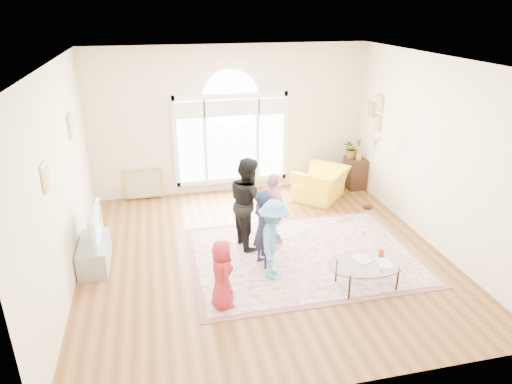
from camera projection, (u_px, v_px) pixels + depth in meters
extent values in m
plane|color=#573418|center=(263.00, 254.00, 7.78)|extent=(6.00, 6.00, 0.00)
plane|color=beige|center=(231.00, 121.00, 9.86)|extent=(6.00, 0.00, 6.00)
plane|color=beige|center=(336.00, 266.00, 4.46)|extent=(6.00, 0.00, 6.00)
plane|color=beige|center=(61.00, 181.00, 6.55)|extent=(0.00, 6.00, 6.00)
plane|color=beige|center=(434.00, 153.00, 7.77)|extent=(0.00, 6.00, 6.00)
plane|color=white|center=(264.00, 61.00, 6.54)|extent=(6.00, 6.00, 0.00)
cube|color=white|center=(232.00, 180.00, 10.35)|extent=(2.50, 0.08, 0.10)
cube|color=white|center=(231.00, 96.00, 9.61)|extent=(2.50, 0.08, 0.10)
cube|color=white|center=(175.00, 143.00, 9.73)|extent=(0.10, 0.08, 2.00)
cube|color=white|center=(285.00, 136.00, 10.23)|extent=(0.10, 0.08, 2.00)
cube|color=#C6E2FF|center=(191.00, 142.00, 9.80)|extent=(0.55, 0.02, 1.80)
cube|color=#C6E2FF|center=(271.00, 137.00, 10.16)|extent=(0.55, 0.02, 1.80)
cube|color=#C6E2FF|center=(232.00, 139.00, 9.98)|extent=(1.10, 0.02, 1.80)
cylinder|color=#C6E2FF|center=(231.00, 98.00, 9.63)|extent=(1.20, 0.02, 1.20)
cube|color=white|center=(205.00, 141.00, 9.85)|extent=(0.07, 0.04, 1.80)
cube|color=white|center=(258.00, 138.00, 10.09)|extent=(0.07, 0.04, 1.80)
cube|color=white|center=(189.00, 110.00, 9.45)|extent=(0.65, 0.12, 0.35)
cube|color=white|center=(232.00, 108.00, 9.63)|extent=(1.20, 0.12, 0.35)
cube|color=white|center=(272.00, 106.00, 9.81)|extent=(0.65, 0.12, 0.35)
cube|color=tan|center=(70.00, 125.00, 7.53)|extent=(0.03, 0.34, 0.40)
cube|color=#ADA38E|center=(71.00, 125.00, 7.54)|extent=(0.01, 0.28, 0.34)
cube|color=tan|center=(45.00, 177.00, 5.59)|extent=(0.03, 0.30, 0.36)
cube|color=#ADA38E|center=(47.00, 177.00, 5.60)|extent=(0.01, 0.24, 0.30)
cube|color=tan|center=(380.00, 103.00, 9.44)|extent=(0.03, 0.28, 0.34)
cube|color=#ADA38E|center=(379.00, 103.00, 9.44)|extent=(0.01, 0.22, 0.28)
cube|color=tan|center=(378.00, 123.00, 9.61)|extent=(0.03, 0.28, 0.34)
cube|color=#ADA38E|center=(377.00, 123.00, 9.60)|extent=(0.01, 0.22, 0.28)
cube|color=tan|center=(371.00, 109.00, 9.84)|extent=(0.03, 0.26, 0.32)
cube|color=#ADA38E|center=(371.00, 109.00, 9.83)|extent=(0.01, 0.20, 0.26)
cube|color=beige|center=(304.00, 256.00, 7.72)|extent=(3.60, 2.60, 0.02)
cube|color=#884E4F|center=(304.00, 256.00, 7.73)|extent=(3.80, 2.80, 0.01)
cube|color=gray|center=(94.00, 253.00, 7.41)|extent=(0.45, 1.00, 0.42)
imported|color=black|center=(90.00, 226.00, 7.22)|extent=(0.13, 0.99, 0.57)
cube|color=#65E7CC|center=(96.00, 225.00, 7.24)|extent=(0.02, 0.81, 0.46)
ellipsoid|color=silver|center=(368.00, 263.00, 6.75)|extent=(1.26, 0.84, 0.02)
cylinder|color=black|center=(382.00, 264.00, 7.12)|extent=(0.03, 0.03, 0.40)
cylinder|color=black|center=(336.00, 271.00, 6.93)|extent=(0.03, 0.03, 0.40)
cylinder|color=black|center=(397.00, 279.00, 6.73)|extent=(0.03, 0.03, 0.40)
cylinder|color=black|center=(349.00, 288.00, 6.54)|extent=(0.03, 0.03, 0.40)
imported|color=#B2A58C|center=(356.00, 262.00, 6.75)|extent=(0.31, 0.35, 0.03)
imported|color=#B2A58C|center=(378.00, 264.00, 6.69)|extent=(0.25, 0.32, 0.02)
cylinder|color=red|center=(381.00, 253.00, 6.89)|extent=(0.07, 0.07, 0.12)
imported|color=yellow|center=(321.00, 184.00, 9.85)|extent=(1.42, 1.43, 0.70)
cube|color=black|center=(355.00, 173.00, 10.47)|extent=(0.40, 0.50, 0.70)
cylinder|color=black|center=(368.00, 207.00, 9.54)|extent=(0.20, 0.20, 0.02)
cylinder|color=#C18C3F|center=(371.00, 178.00, 9.28)|extent=(0.02, 0.02, 1.35)
cone|color=#CCB284|center=(375.00, 143.00, 9.00)|extent=(0.24, 0.24, 0.22)
cylinder|color=white|center=(350.00, 172.00, 10.53)|extent=(0.20, 0.20, 0.70)
imported|color=#33722D|center=(352.00, 148.00, 10.31)|extent=(0.52, 0.49, 0.46)
cube|color=tan|center=(145.00, 199.00, 9.99)|extent=(0.80, 0.14, 0.62)
imported|color=maroon|center=(222.00, 274.00, 6.26)|extent=(0.39, 0.54, 1.02)
imported|color=#171D38|center=(264.00, 228.00, 7.22)|extent=(0.45, 0.55, 1.30)
imported|color=black|center=(248.00, 202.00, 7.80)|extent=(0.73, 0.87, 1.59)
imported|color=#E9A2B3|center=(273.00, 209.00, 7.90)|extent=(0.56, 0.82, 1.30)
imported|color=#558DCD|center=(274.00, 240.00, 6.90)|extent=(0.76, 0.94, 1.28)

